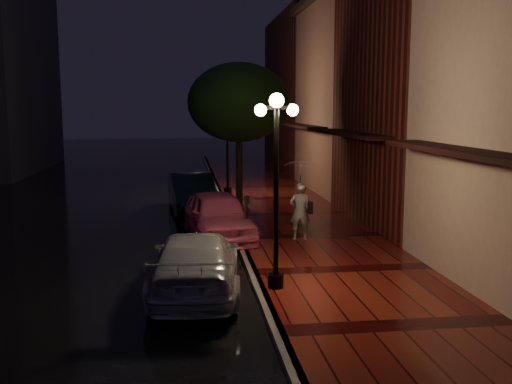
# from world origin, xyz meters

# --- Properties ---
(ground) EXTENTS (120.00, 120.00, 0.00)m
(ground) POSITION_xyz_m (0.00, 0.00, 0.00)
(ground) COLOR black
(ground) RESTS_ON ground
(sidewalk) EXTENTS (4.50, 60.00, 0.15)m
(sidewalk) POSITION_xyz_m (2.25, 0.00, 0.07)
(sidewalk) COLOR #450C0C
(sidewalk) RESTS_ON ground
(curb) EXTENTS (0.25, 60.00, 0.15)m
(curb) POSITION_xyz_m (0.00, 0.00, 0.07)
(curb) COLOR #595451
(curb) RESTS_ON ground
(storefront_mid) EXTENTS (5.00, 8.00, 11.00)m
(storefront_mid) POSITION_xyz_m (7.00, 2.00, 5.50)
(storefront_mid) COLOR #511914
(storefront_mid) RESTS_ON ground
(storefront_far) EXTENTS (5.00, 8.00, 9.00)m
(storefront_far) POSITION_xyz_m (7.00, 10.00, 4.50)
(storefront_far) COLOR #8C5951
(storefront_far) RESTS_ON ground
(storefront_extra) EXTENTS (5.00, 12.00, 10.00)m
(storefront_extra) POSITION_xyz_m (7.00, 20.00, 5.00)
(storefront_extra) COLOR #511914
(storefront_extra) RESTS_ON ground
(streetlamp_near) EXTENTS (0.96, 0.36, 4.31)m
(streetlamp_near) POSITION_xyz_m (0.35, -5.00, 2.60)
(streetlamp_near) COLOR black
(streetlamp_near) RESTS_ON sidewalk
(streetlamp_far) EXTENTS (0.96, 0.36, 4.31)m
(streetlamp_far) POSITION_xyz_m (0.35, 9.00, 2.60)
(streetlamp_far) COLOR black
(streetlamp_far) RESTS_ON sidewalk
(street_tree) EXTENTS (4.16, 4.16, 5.80)m
(street_tree) POSITION_xyz_m (0.61, 5.99, 4.24)
(street_tree) COLOR black
(street_tree) RESTS_ON sidewalk
(pink_car) EXTENTS (2.35, 4.68, 1.53)m
(pink_car) POSITION_xyz_m (-0.60, 0.51, 0.76)
(pink_car) COLOR #E65E86
(pink_car) RESTS_ON ground
(navy_car) EXTENTS (2.07, 4.82, 1.54)m
(navy_car) POSITION_xyz_m (-1.36, 5.45, 0.77)
(navy_car) COLOR black
(navy_car) RESTS_ON ground
(silver_car) EXTENTS (2.27, 4.91, 1.39)m
(silver_car) POSITION_xyz_m (-1.43, -4.72, 0.70)
(silver_car) COLOR #A7A8AF
(silver_car) RESTS_ON ground
(woman_with_umbrella) EXTENTS (1.02, 1.04, 2.45)m
(woman_with_umbrella) POSITION_xyz_m (1.83, -0.46, 1.77)
(woman_with_umbrella) COLOR white
(woman_with_umbrella) RESTS_ON sidewalk
(parking_meter) EXTENTS (0.14, 0.12, 1.42)m
(parking_meter) POSITION_xyz_m (0.18, -0.66, 1.01)
(parking_meter) COLOR black
(parking_meter) RESTS_ON sidewalk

